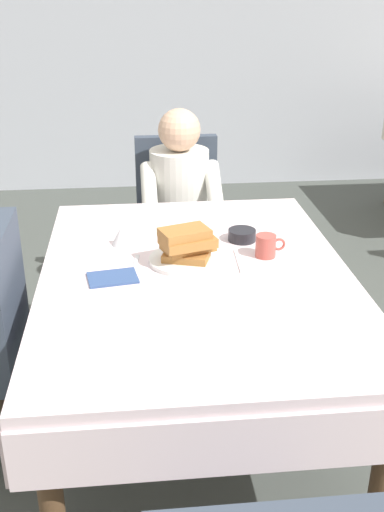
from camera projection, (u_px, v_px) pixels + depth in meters
The scene contains 13 objects.
ground_plane at pixel (196, 436), 2.49m from camera, with size 14.00×14.00×0.00m, color #474C47.
dining_table_main at pixel (196, 294), 2.22m from camera, with size 1.12×1.52×0.74m.
chair_diner at pixel (178, 213), 3.33m from camera, with size 0.44×0.45×0.93m.
diner_person at pixel (180, 198), 3.14m from camera, with size 0.40×0.43×1.12m.
plate_breakfast at pixel (187, 260), 2.26m from camera, with size 0.28×0.28×0.02m, color white.
breakfast_stack at pixel (187, 243), 2.22m from camera, with size 0.22×0.19×0.12m.
cup_coffee at pixel (266, 246), 2.29m from camera, with size 0.11×0.08×0.08m.
bowl_butter at pixel (242, 235), 2.44m from camera, with size 0.11×0.11×0.04m, color black.
syrup_pitcher at pixel (121, 236), 2.39m from camera, with size 0.08×0.08×0.07m.
fork_left_of_plate at pixel (135, 266), 2.23m from camera, with size 0.18×0.01×0.01m, color silver.
knife_right_of_plate at pixel (239, 261), 2.26m from camera, with size 0.20×0.01×0.01m, color silver.
spoon_near_edge at pixel (182, 301), 1.98m from camera, with size 0.15×0.01×0.01m, color silver.
napkin_folded at pixel (113, 278), 2.13m from camera, with size 0.17×0.12×0.01m, color #334C7F.
Camera 1 is at (-0.21, -1.96, 1.69)m, focal length 43.09 mm.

